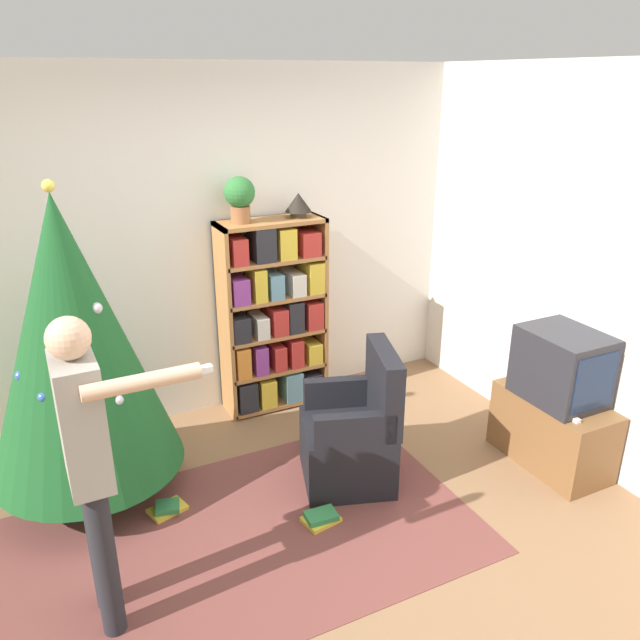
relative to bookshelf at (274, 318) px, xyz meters
name	(u,v)px	position (x,y,z in m)	size (l,w,h in m)	color
ground_plane	(339,556)	(-0.35, -1.77, -0.75)	(14.00, 14.00, 0.00)	#846042
wall_back	(216,247)	(-0.35, 0.24, 0.55)	(8.00, 0.10, 2.60)	silver
wall_right	(630,285)	(1.65, -1.77, 0.55)	(0.10, 8.00, 2.60)	silver
area_rug	(246,536)	(-0.76, -1.40, -0.75)	(2.66, 1.60, 0.01)	brown
bookshelf	(274,318)	(0.00, 0.00, 0.00)	(0.81, 0.31, 1.51)	#A8703D
tv_stand	(552,430)	(1.38, -1.60, -0.50)	(0.41, 0.80, 0.49)	brown
television	(562,366)	(1.38, -1.60, -0.02)	(0.42, 0.54, 0.48)	#28282D
game_remote	(572,417)	(1.25, -1.84, -0.24)	(0.04, 0.12, 0.02)	white
christmas_tree	(72,340)	(-1.49, -0.57, 0.32)	(1.15, 1.15, 1.99)	#4C3323
armchair	(354,436)	(0.07, -1.17, -0.43)	(0.72, 0.71, 0.92)	black
standing_person	(89,454)	(-1.54, -1.64, 0.19)	(0.63, 0.47, 1.59)	#232328
potted_plant	(240,196)	(-0.23, 0.01, 0.96)	(0.22, 0.22, 0.33)	#935B38
table_lamp	(298,203)	(0.23, 0.01, 0.87)	(0.20, 0.20, 0.18)	#473828
book_pile_near_tree	(168,508)	(-1.12, -0.97, -0.72)	(0.25, 0.20, 0.06)	gold
book_pile_by_chair	(321,518)	(-0.32, -1.47, -0.72)	(0.23, 0.19, 0.06)	gold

